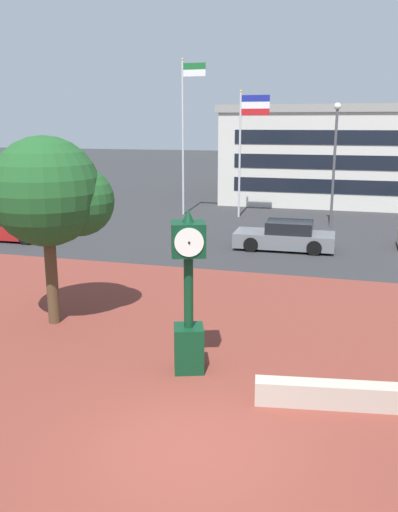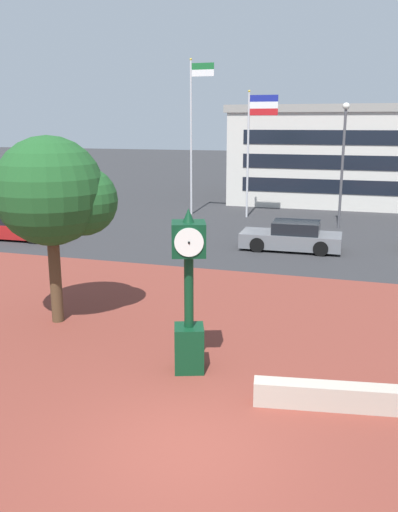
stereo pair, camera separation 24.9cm
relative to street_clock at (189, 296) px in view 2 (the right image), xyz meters
name	(u,v)px [view 2 (the right image)]	position (x,y,z in m)	size (l,w,h in m)	color
ground_plane	(187,447)	(0.90, -2.89, -1.77)	(200.00, 200.00, 0.00)	#2D2D30
plaza_brick_paving	(235,360)	(0.90, 0.80, -1.76)	(44.00, 15.38, 0.01)	brown
planter_wall	(335,396)	(3.28, -0.77, -1.52)	(3.20, 0.40, 0.50)	#ADA393
street_clock	(189,296)	(0.00, 0.00, 0.00)	(0.92, 0.94, 3.72)	#0C381E
plaza_tree	(57,194)	(-4.37, 1.96, 1.86)	(3.16, 2.94, 5.18)	#4C3823
car_street_near	(292,237)	(0.65, 12.71, -1.20)	(4.41, 1.97, 1.28)	slate
car_street_mid	(19,227)	(-12.33, 11.21, -1.20)	(4.32, 2.00, 1.28)	maroon
flagpole_primary	(193,128)	(-6.41, 20.48, 3.40)	(1.46, 0.14, 9.11)	silver
flagpole_secondary	(252,141)	(-2.80, 20.48, 2.71)	(1.73, 0.14, 7.29)	silver
street_lamp_post	(343,153)	(2.39, 18.57, 2.21)	(0.36, 0.36, 6.48)	#4C4C51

